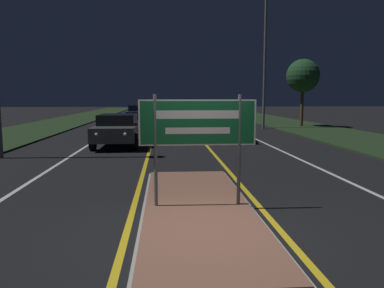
# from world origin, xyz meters

# --- Properties ---
(ground_plane) EXTENTS (160.00, 160.00, 0.00)m
(ground_plane) POSITION_xyz_m (0.00, 0.00, 0.00)
(ground_plane) COLOR black
(median_island) EXTENTS (2.19, 6.76, 0.10)m
(median_island) POSITION_xyz_m (0.00, 1.39, 0.04)
(median_island) COLOR #999993
(median_island) RESTS_ON ground_plane
(verge_left) EXTENTS (5.00, 100.00, 0.08)m
(verge_left) POSITION_xyz_m (-9.50, 20.00, 0.04)
(verge_left) COLOR #1E3319
(verge_left) RESTS_ON ground_plane
(verge_right) EXTENTS (5.00, 100.00, 0.08)m
(verge_right) POSITION_xyz_m (9.50, 20.00, 0.04)
(verge_right) COLOR #1E3319
(verge_right) RESTS_ON ground_plane
(centre_line_yellow_left) EXTENTS (0.12, 70.00, 0.01)m
(centre_line_yellow_left) POSITION_xyz_m (-1.28, 25.00, 0.00)
(centre_line_yellow_left) COLOR gold
(centre_line_yellow_left) RESTS_ON ground_plane
(centre_line_yellow_right) EXTENTS (0.12, 70.00, 0.01)m
(centre_line_yellow_right) POSITION_xyz_m (1.28, 25.00, 0.00)
(centre_line_yellow_right) COLOR gold
(centre_line_yellow_right) RESTS_ON ground_plane
(lane_line_white_left) EXTENTS (0.12, 70.00, 0.01)m
(lane_line_white_left) POSITION_xyz_m (-4.20, 25.00, 0.00)
(lane_line_white_left) COLOR silver
(lane_line_white_left) RESTS_ON ground_plane
(lane_line_white_right) EXTENTS (0.12, 70.00, 0.01)m
(lane_line_white_right) POSITION_xyz_m (4.20, 25.00, 0.00)
(lane_line_white_right) COLOR silver
(lane_line_white_right) RESTS_ON ground_plane
(edge_line_white_left) EXTENTS (0.10, 70.00, 0.01)m
(edge_line_white_left) POSITION_xyz_m (-7.20, 25.00, 0.00)
(edge_line_white_left) COLOR silver
(edge_line_white_left) RESTS_ON ground_plane
(edge_line_white_right) EXTENTS (0.10, 70.00, 0.01)m
(edge_line_white_right) POSITION_xyz_m (7.20, 25.00, 0.00)
(edge_line_white_right) COLOR silver
(edge_line_white_right) RESTS_ON ground_plane
(highway_sign) EXTENTS (2.28, 0.07, 2.18)m
(highway_sign) POSITION_xyz_m (0.00, 1.39, 1.65)
(highway_sign) COLOR #56565B
(highway_sign) RESTS_ON median_island
(streetlight_right_near) EXTENTS (0.63, 0.63, 9.63)m
(streetlight_right_near) POSITION_xyz_m (6.26, 19.92, 6.75)
(streetlight_right_near) COLOR #56565B
(streetlight_right_near) RESTS_ON ground_plane
(car_receding_0) EXTENTS (1.91, 4.55, 1.40)m
(car_receding_0) POSITION_xyz_m (2.36, 13.57, 0.74)
(car_receding_0) COLOR #B7B7BC
(car_receding_0) RESTS_ON ground_plane
(car_receding_1) EXTENTS (1.94, 4.29, 1.31)m
(car_receding_1) POSITION_xyz_m (2.58, 23.39, 0.70)
(car_receding_1) COLOR #4C514C
(car_receding_1) RESTS_ON ground_plane
(car_approaching_0) EXTENTS (1.96, 4.08, 1.44)m
(car_approaching_0) POSITION_xyz_m (-2.77, 11.25, 0.78)
(car_approaching_0) COLOR #4C514C
(car_approaching_0) RESTS_ON ground_plane
(car_approaching_1) EXTENTS (2.04, 4.13, 1.52)m
(car_approaching_1) POSITION_xyz_m (-2.88, 27.20, 0.80)
(car_approaching_1) COLOR navy
(car_approaching_1) RESTS_ON ground_plane
(roadside_palm_right) EXTENTS (2.41, 2.41, 4.90)m
(roadside_palm_right) POSITION_xyz_m (9.52, 21.32, 3.75)
(roadside_palm_right) COLOR #4C3823
(roadside_palm_right) RESTS_ON verge_right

